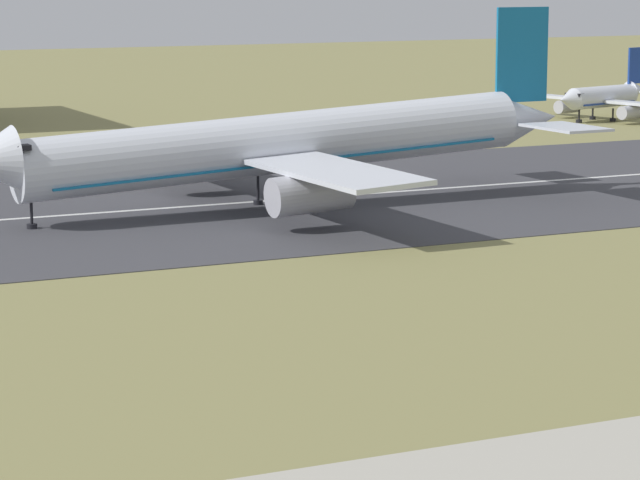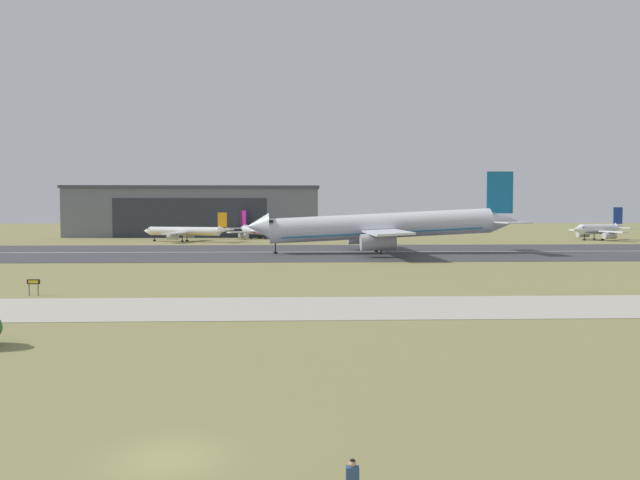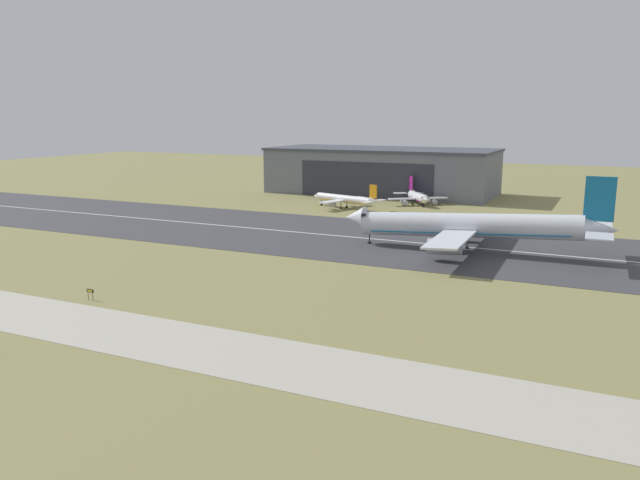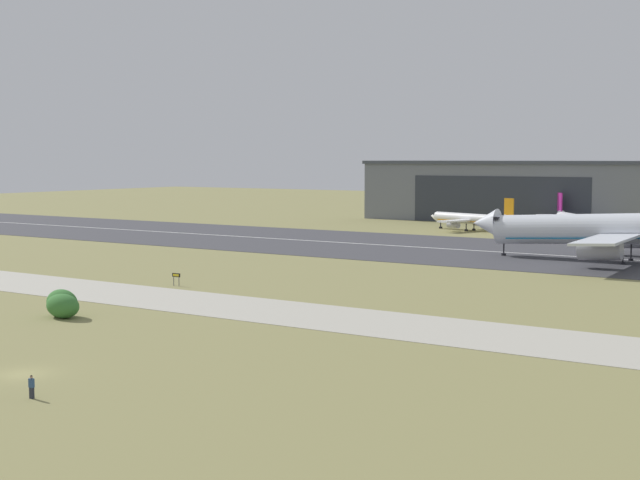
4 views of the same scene
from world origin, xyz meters
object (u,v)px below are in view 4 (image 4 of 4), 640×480
(airplane_parked_east, at_px, (471,219))
(shrub_clump, at_px, (62,304))
(airplane_landing, at_px, (633,230))
(runway_sign, at_px, (176,276))
(spectator_right, at_px, (32,386))
(airplane_parked_centre, at_px, (569,219))

(airplane_parked_east, height_order, shrub_clump, airplane_parked_east)
(airplane_landing, height_order, runway_sign, airplane_landing)
(runway_sign, distance_m, spectator_right, 56.85)
(airplane_landing, relative_size, airplane_parked_centre, 3.08)
(airplane_parked_east, xyz_separation_m, runway_sign, (2.92, -107.46, -1.56))
(shrub_clump, bearing_deg, airplane_landing, 64.86)
(airplane_landing, height_order, airplane_parked_east, airplane_landing)
(shrub_clump, relative_size, runway_sign, 2.90)
(airplane_landing, relative_size, runway_sign, 32.44)
(shrub_clump, height_order, spectator_right, shrub_clump)
(airplane_parked_centre, relative_size, spectator_right, 10.73)
(airplane_landing, distance_m, runway_sign, 75.83)
(airplane_parked_east, distance_m, spectator_right, 159.36)
(airplane_landing, height_order, airplane_parked_centre, airplane_landing)
(shrub_clump, xyz_separation_m, spectator_right, (23.89, -23.80, -0.53))
(airplane_parked_centre, height_order, shrub_clump, airplane_parked_centre)
(airplane_landing, bearing_deg, shrub_clump, -115.14)
(spectator_right, bearing_deg, airplane_parked_centre, 94.68)
(spectator_right, bearing_deg, shrub_clump, 135.11)
(airplane_parked_centre, bearing_deg, shrub_clump, -93.71)
(airplane_landing, relative_size, spectator_right, 33.00)
(shrub_clump, bearing_deg, runway_sign, 102.98)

